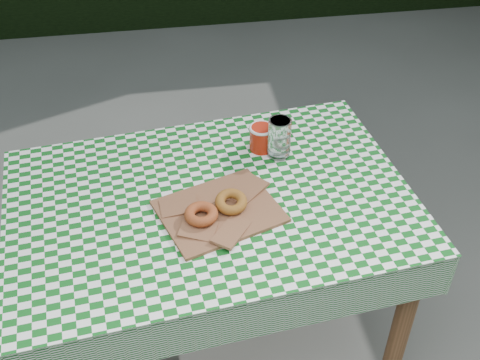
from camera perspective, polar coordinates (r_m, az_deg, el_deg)
name	(u,v)px	position (r m, az deg, el deg)	size (l,w,h in m)	color
table	(214,284)	(2.04, -2.47, -9.81)	(1.16, 0.77, 0.75)	brown
tablecloth	(210,200)	(1.77, -2.81, -1.87)	(1.18, 0.79, 0.01)	#0D5317
paper_bag	(219,210)	(1.72, -1.97, -2.89)	(0.32, 0.26, 0.02)	brown
bagel_front	(201,214)	(1.68, -3.68, -3.24)	(0.09, 0.09, 0.03)	#9B4520
bagel_back	(231,202)	(1.71, -0.85, -2.07)	(0.09, 0.09, 0.03)	brown
coffee_mug	(261,138)	(1.94, 2.04, 3.98)	(0.15, 0.15, 0.08)	#AB1D0B
drinking_glass	(279,138)	(1.90, 3.73, 3.99)	(0.07, 0.07, 0.13)	white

